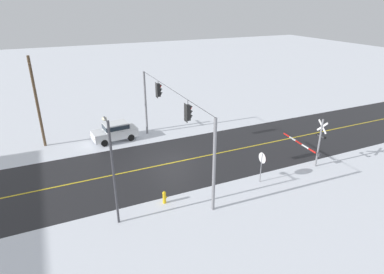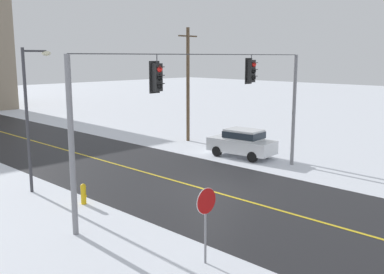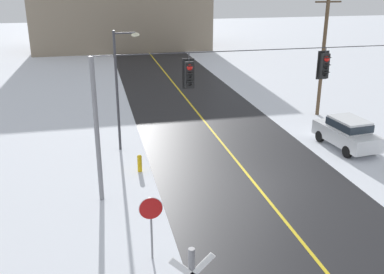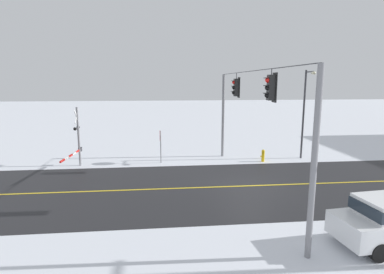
# 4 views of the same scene
# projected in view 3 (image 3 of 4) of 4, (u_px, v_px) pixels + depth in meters

# --- Properties ---
(ground_plane) EXTENTS (160.00, 160.00, 0.00)m
(ground_plane) POSITION_uv_depth(u_px,v_px,m) (255.00, 184.00, 20.78)
(ground_plane) COLOR silver
(road_asphalt) EXTENTS (9.00, 80.00, 0.01)m
(road_asphalt) POSITION_uv_depth(u_px,v_px,m) (219.00, 140.00, 26.28)
(road_asphalt) COLOR black
(road_asphalt) RESTS_ON ground
(lane_centre_line) EXTENTS (0.14, 72.00, 0.01)m
(lane_centre_line) POSITION_uv_depth(u_px,v_px,m) (219.00, 140.00, 26.27)
(lane_centre_line) COLOR gold
(lane_centre_line) RESTS_ON ground
(signal_span) EXTENTS (14.20, 0.47, 6.22)m
(signal_span) POSITION_uv_depth(u_px,v_px,m) (259.00, 99.00, 19.37)
(signal_span) COLOR gray
(signal_span) RESTS_ON ground
(stop_sign) EXTENTS (0.80, 0.09, 2.35)m
(stop_sign) POSITION_uv_depth(u_px,v_px,m) (151.00, 215.00, 14.71)
(stop_sign) COLOR gray
(stop_sign) RESTS_ON ground
(parked_car_white) EXTENTS (2.16, 4.32, 1.74)m
(parked_car_white) POSITION_uv_depth(u_px,v_px,m) (347.00, 132.00, 24.77)
(parked_car_white) COLOR white
(parked_car_white) RESTS_ON ground
(streetlamp_near) EXTENTS (1.39, 0.28, 6.50)m
(streetlamp_near) POSITION_uv_depth(u_px,v_px,m) (120.00, 80.00, 23.57)
(streetlamp_near) COLOR #38383D
(streetlamp_near) RESTS_ON ground
(fire_hydrant) EXTENTS (0.24, 0.31, 0.88)m
(fire_hydrant) POSITION_uv_depth(u_px,v_px,m) (140.00, 163.00, 21.93)
(fire_hydrant) COLOR gold
(fire_hydrant) RESTS_ON ground
(utility_pole) EXTENTS (1.80, 0.24, 8.13)m
(utility_pole) POSITION_uv_depth(u_px,v_px,m) (323.00, 54.00, 29.62)
(utility_pole) COLOR brown
(utility_pole) RESTS_ON ground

